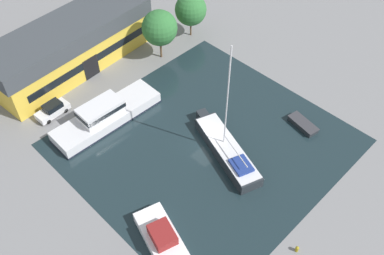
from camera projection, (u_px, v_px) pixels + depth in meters
ground_plane at (205, 143)px, 50.37m from camera, size 440.00×440.00×0.00m
water_canal at (205, 143)px, 50.36m from camera, size 29.41×28.39×0.01m
warehouse_building at (71, 45)px, 57.86m from camera, size 24.24×9.69×6.71m
quay_tree_near_building at (160, 28)px, 58.13m from camera, size 4.92×4.92×7.32m
quay_tree_by_water at (191, 10)px, 62.22m from camera, size 4.66×4.66×6.67m
parked_car at (53, 110)px, 52.95m from camera, size 4.32×2.06×1.71m
sailboat_moored at (226, 149)px, 48.66m from camera, size 6.26×12.34×14.66m
motor_cruiser at (105, 115)px, 51.93m from camera, size 14.12×4.29×3.14m
small_dinghy at (303, 124)px, 51.92m from camera, size 2.29×4.14×0.69m
cabin_boat at (161, 237)px, 40.99m from camera, size 4.75×7.28×2.34m
mooring_bollard at (297, 249)px, 40.68m from camera, size 0.35×0.35×0.69m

